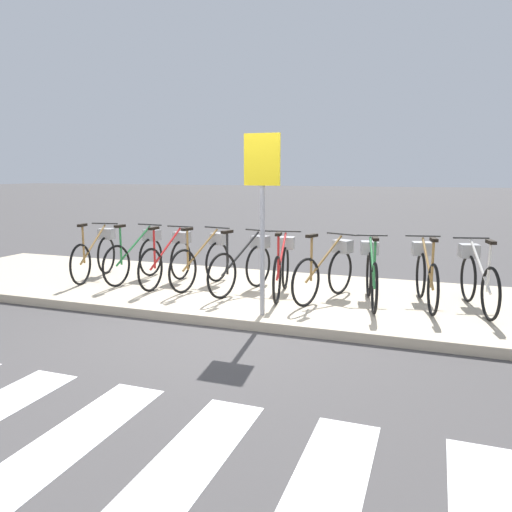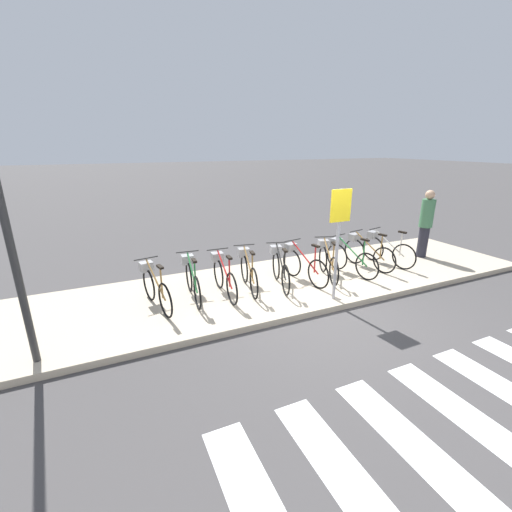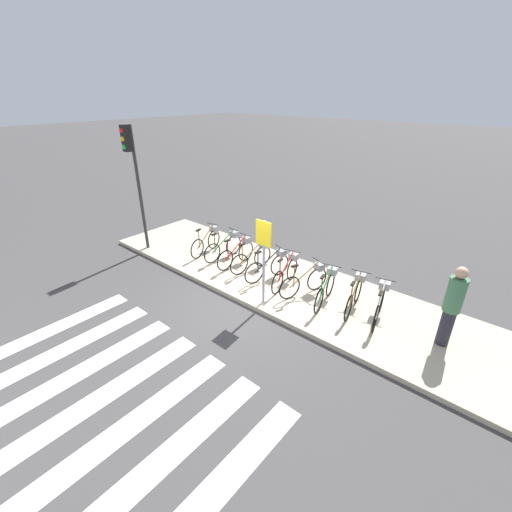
% 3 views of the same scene
% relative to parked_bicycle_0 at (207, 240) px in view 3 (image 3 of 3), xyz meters
% --- Properties ---
extents(ground_plane, '(120.00, 120.00, 0.00)m').
position_rel_parked_bicycle_0_xyz_m(ground_plane, '(2.90, -1.43, -0.54)').
color(ground_plane, '#423F3F').
extents(sidewalk, '(12.04, 2.98, 0.12)m').
position_rel_parked_bicycle_0_xyz_m(sidewalk, '(2.90, 0.06, -0.48)').
color(sidewalk, '#B7A88E').
rests_on(sidewalk, ground_plane).
extents(parked_bicycle_0, '(0.47, 1.50, 0.94)m').
position_rel_parked_bicycle_0_xyz_m(parked_bicycle_0, '(0.00, 0.00, 0.00)').
color(parked_bicycle_0, black).
rests_on(parked_bicycle_0, sidewalk).
extents(parked_bicycle_1, '(0.46, 1.52, 0.94)m').
position_rel_parked_bicycle_0_xyz_m(parked_bicycle_1, '(0.73, 0.09, 0.00)').
color(parked_bicycle_1, black).
rests_on(parked_bicycle_1, sidewalk).
extents(parked_bicycle_2, '(0.46, 1.52, 0.94)m').
position_rel_parked_bicycle_0_xyz_m(parked_bicycle_2, '(1.36, 0.00, 0.00)').
color(parked_bicycle_2, black).
rests_on(parked_bicycle_2, sidewalk).
extents(parked_bicycle_3, '(0.46, 1.50, 0.94)m').
position_rel_parked_bicycle_0_xyz_m(parked_bicycle_3, '(1.93, 0.07, 0.00)').
color(parked_bicycle_3, black).
rests_on(parked_bicycle_3, sidewalk).
extents(parked_bicycle_4, '(0.55, 1.48, 0.94)m').
position_rel_parked_bicycle_0_xyz_m(parked_bicycle_4, '(2.63, -0.05, 0.00)').
color(parked_bicycle_4, black).
rests_on(parked_bicycle_4, sidewalk).
extents(parked_bicycle_5, '(0.46, 1.51, 0.94)m').
position_rel_parked_bicycle_0_xyz_m(parked_bicycle_5, '(3.20, -0.03, 0.00)').
color(parked_bicycle_5, black).
rests_on(parked_bicycle_5, sidewalk).
extents(parked_bicycle_6, '(0.64, 1.44, 0.94)m').
position_rel_parked_bicycle_0_xyz_m(parked_bicycle_6, '(3.86, -0.07, 0.00)').
color(parked_bicycle_6, black).
rests_on(parked_bicycle_6, sidewalk).
extents(parked_bicycle_7, '(0.49, 1.50, 0.94)m').
position_rel_parked_bicycle_0_xyz_m(parked_bicycle_7, '(4.45, -0.09, 0.00)').
color(parked_bicycle_7, black).
rests_on(parked_bicycle_7, sidewalk).
extents(parked_bicycle_8, '(0.48, 1.50, 0.94)m').
position_rel_parked_bicycle_0_xyz_m(parked_bicycle_8, '(5.13, 0.08, 0.00)').
color(parked_bicycle_8, black).
rests_on(parked_bicycle_8, sidewalk).
extents(parked_bicycle_9, '(0.52, 1.49, 0.94)m').
position_rel_parked_bicycle_0_xyz_m(parked_bicycle_9, '(5.75, 0.08, 0.00)').
color(parked_bicycle_9, black).
rests_on(parked_bicycle_9, sidewalk).
extents(pedestrian, '(0.34, 0.34, 1.81)m').
position_rel_parked_bicycle_0_xyz_m(pedestrian, '(7.13, 0.11, 0.54)').
color(pedestrian, '#23232D').
rests_on(pedestrian, sidewalk).
extents(traffic_light, '(0.24, 0.40, 3.93)m').
position_rel_parked_bicycle_0_xyz_m(traffic_light, '(-1.83, -1.18, 2.39)').
color(traffic_light, '#2D2D2D').
rests_on(traffic_light, sidewalk).
extents(sign_post, '(0.44, 0.07, 2.17)m').
position_rel_parked_bicycle_0_xyz_m(sign_post, '(3.28, -1.14, 1.06)').
color(sign_post, '#99999E').
rests_on(sign_post, sidewalk).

